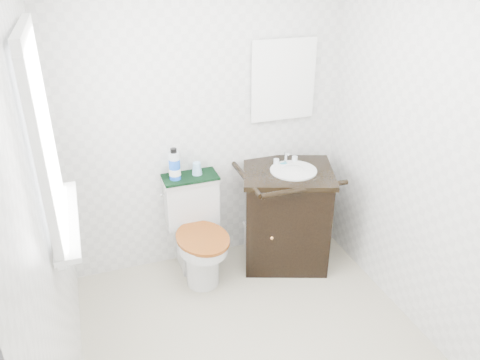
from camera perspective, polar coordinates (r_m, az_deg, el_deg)
floor at (r=3.23m, az=2.70°, el=-20.31°), size 2.40×2.40×0.00m
wall_back at (r=3.54m, az=-4.17°, el=7.42°), size 2.40×0.00×2.40m
wall_front at (r=1.67m, az=20.09°, el=-19.33°), size 2.40×0.00×2.40m
wall_left at (r=2.35m, az=-22.46°, el=-5.12°), size 0.00×2.40×2.40m
wall_right at (r=3.06m, az=22.73°, el=2.16°), size 0.00×2.40×2.40m
window at (r=2.43m, az=-23.08°, el=5.02°), size 0.02×0.70×0.90m
mirror at (r=3.65m, az=5.29°, el=12.04°), size 0.50×0.02×0.60m
toilet at (r=3.68m, az=-5.31°, el=-6.69°), size 0.44×0.65×0.79m
vanity at (r=3.79m, az=5.66°, el=-4.10°), size 0.84×0.78×0.92m
trash_bin at (r=4.04m, az=1.95°, el=-6.82°), size 0.19×0.15×0.27m
towel at (r=3.56m, az=-6.10°, el=0.37°), size 0.42×0.22×0.02m
mouthwash_bottle at (r=3.48m, az=-7.99°, el=1.80°), size 0.08×0.08×0.24m
cup at (r=3.56m, az=-5.27°, el=1.41°), size 0.08×0.08×0.10m
soap_bar at (r=3.69m, az=5.34°, el=2.01°), size 0.07×0.05×0.02m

